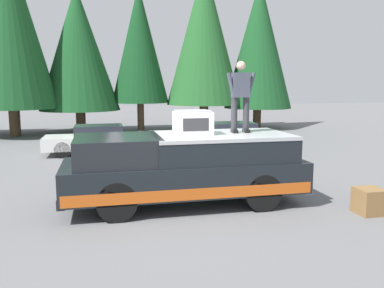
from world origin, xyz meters
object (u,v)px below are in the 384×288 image
at_px(compressor_unit, 193,123).
at_px(person_on_truck_bed, 240,95).
at_px(pickup_truck, 185,168).
at_px(parked_car_navy, 230,136).
at_px(parked_car_white, 97,139).
at_px(wooden_crate, 369,201).

height_order(compressor_unit, person_on_truck_bed, person_on_truck_bed).
bearing_deg(pickup_truck, parked_car_navy, -25.65).
bearing_deg(parked_car_navy, compressor_unit, 155.61).
bearing_deg(compressor_unit, parked_car_navy, -24.39).
relative_size(pickup_truck, person_on_truck_bed, 3.28).
distance_m(parked_car_white, wooden_crate, 10.86).
bearing_deg(parked_car_navy, person_on_truck_bed, 163.32).
distance_m(pickup_truck, parked_car_navy, 8.31).
height_order(pickup_truck, compressor_unit, compressor_unit).
relative_size(parked_car_white, wooden_crate, 7.32).
xyz_separation_m(compressor_unit, wooden_crate, (-1.57, -3.59, -1.65)).
relative_size(person_on_truck_bed, parked_car_white, 0.41).
height_order(person_on_truck_bed, wooden_crate, person_on_truck_bed).
bearing_deg(person_on_truck_bed, parked_car_navy, -16.68).
bearing_deg(person_on_truck_bed, wooden_crate, -125.42).
xyz_separation_m(compressor_unit, person_on_truck_bed, (0.13, -1.19, 0.62)).
xyz_separation_m(pickup_truck, parked_car_navy, (7.49, -3.60, -0.29)).
xyz_separation_m(compressor_unit, parked_car_navy, (7.50, -3.40, -1.35)).
bearing_deg(parked_car_white, parked_car_navy, -90.86).
relative_size(person_on_truck_bed, wooden_crate, 3.02).
distance_m(pickup_truck, person_on_truck_bed, 2.18).
distance_m(pickup_truck, parked_car_white, 7.85).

